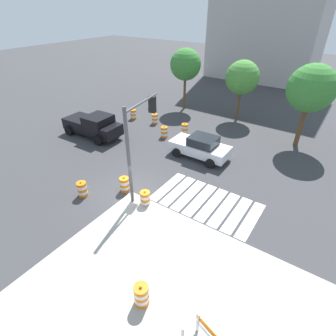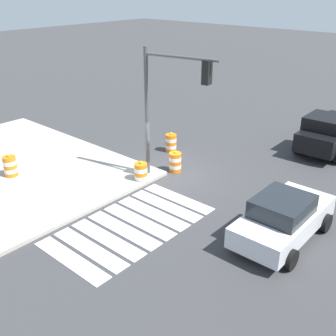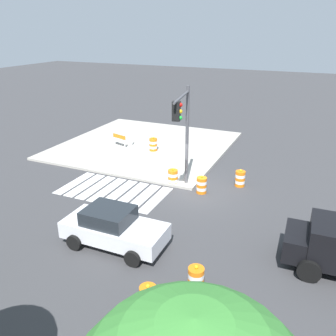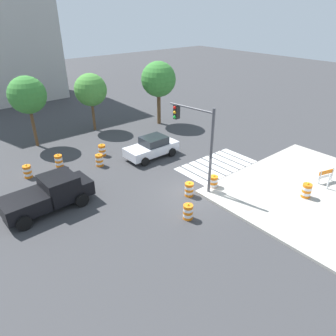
{
  "view_description": "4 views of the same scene",
  "coord_description": "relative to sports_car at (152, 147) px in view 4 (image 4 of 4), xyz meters",
  "views": [
    {
      "loc": [
        8.83,
        -9.06,
        9.74
      ],
      "look_at": [
        1.08,
        2.24,
        1.02
      ],
      "focal_mm": 28.34,
      "sensor_mm": 36.0,
      "label": 1
    },
    {
      "loc": [
        12.45,
        10.95,
        7.96
      ],
      "look_at": [
        1.25,
        1.15,
        1.12
      ],
      "focal_mm": 43.63,
      "sensor_mm": 36.0,
      "label": 2
    },
    {
      "loc": [
        -5.93,
        16.75,
        8.5
      ],
      "look_at": [
        0.94,
        1.21,
        1.66
      ],
      "focal_mm": 37.75,
      "sensor_mm": 36.0,
      "label": 3
    },
    {
      "loc": [
        -12.43,
        -12.21,
        10.78
      ],
      "look_at": [
        -0.31,
        2.38,
        0.96
      ],
      "focal_mm": 33.57,
      "sensor_mm": 36.0,
      "label": 4
    }
  ],
  "objects": [
    {
      "name": "street_tree_streetside_mid",
      "position": [
        -0.6,
        8.47,
        3.06
      ],
      "size": [
        2.98,
        2.98,
        5.38
      ],
      "color": "brown",
      "rests_on": "ground"
    },
    {
      "name": "traffic_barrel_crosswalk_end",
      "position": [
        -6.43,
        3.09,
        -0.36
      ],
      "size": [
        0.56,
        0.56,
        1.02
      ],
      "color": "orange",
      "rests_on": "ground"
    },
    {
      "name": "pickup_truck",
      "position": [
        -8.9,
        -1.93,
        0.16
      ],
      "size": [
        5.21,
        2.47,
        1.92
      ],
      "color": "black",
      "rests_on": "ground"
    },
    {
      "name": "construction_barricade",
      "position": [
        6.3,
        -11.11,
        -0.09
      ],
      "size": [
        1.4,
        1.1,
        1.0
      ],
      "color": "silver",
      "rests_on": "sidewalk_corner"
    },
    {
      "name": "ground_plane",
      "position": [
        -1.2,
        -6.19,
        -0.81
      ],
      "size": [
        120.0,
        120.0,
        0.0
      ],
      "primitive_type": "plane",
      "color": "#38383A"
    },
    {
      "name": "traffic_barrel_median_far",
      "position": [
        -8.81,
        2.83,
        -0.36
      ],
      "size": [
        0.56,
        0.56,
        1.02
      ],
      "color": "orange",
      "rests_on": "ground"
    },
    {
      "name": "crosswalk_stripes",
      "position": [
        2.8,
        -4.39,
        -0.8
      ],
      "size": [
        5.85,
        3.2,
        0.02
      ],
      "color": "silver",
      "rests_on": "ground"
    },
    {
      "name": "street_tree_streetside_far",
      "position": [
        5.37,
        5.92,
        3.63
      ],
      "size": [
        3.37,
        3.37,
        6.16
      ],
      "color": "brown",
      "rests_on": "ground"
    },
    {
      "name": "sports_car",
      "position": [
        0.0,
        0.0,
        0.0
      ],
      "size": [
        4.31,
        2.16,
        1.63
      ],
      "color": "silver",
      "rests_on": "ground"
    },
    {
      "name": "street_tree_streetside_near",
      "position": [
        -6.32,
        8.11,
        3.59
      ],
      "size": [
        3.02,
        3.02,
        5.93
      ],
      "color": "brown",
      "rests_on": "ground"
    },
    {
      "name": "traffic_barrel_near_corner",
      "position": [
        -1.73,
        -6.17,
        -0.36
      ],
      "size": [
        0.56,
        0.56,
        1.02
      ],
      "color": "orange",
      "rests_on": "ground"
    },
    {
      "name": "sidewalk_corner",
      "position": [
        4.8,
        -12.19,
        -0.74
      ],
      "size": [
        12.0,
        12.0,
        0.15
      ],
      "primitive_type": "cube",
      "color": "#ADA89E",
      "rests_on": "ground"
    },
    {
      "name": "traffic_barrel_opposite_curb",
      "position": [
        0.12,
        -6.53,
        -0.36
      ],
      "size": [
        0.56,
        0.56,
        1.02
      ],
      "color": "orange",
      "rests_on": "ground"
    },
    {
      "name": "traffic_barrel_on_sidewalk",
      "position": [
        3.61,
        -11.1,
        -0.21
      ],
      "size": [
        0.56,
        0.56,
        1.02
      ],
      "color": "orange",
      "rests_on": "sidewalk_corner"
    },
    {
      "name": "traffic_barrel_far_curb",
      "position": [
        -4.05,
        1.23,
        -0.36
      ],
      "size": [
        0.56,
        0.56,
        1.02
      ],
      "color": "orange",
      "rests_on": "ground"
    },
    {
      "name": "traffic_barrel_lane_center",
      "position": [
        -3.45,
        -7.91,
        -0.36
      ],
      "size": [
        0.56,
        0.56,
        1.02
      ],
      "color": "orange",
      "rests_on": "ground"
    },
    {
      "name": "traffic_barrel_median_near",
      "position": [
        -2.98,
        2.73,
        -0.36
      ],
      "size": [
        0.56,
        0.56,
        1.02
      ],
      "color": "orange",
      "rests_on": "ground"
    },
    {
      "name": "traffic_light_pole",
      "position": [
        -0.8,
        -5.67,
        3.1
      ],
      "size": [
        0.84,
        3.25,
        5.5
      ],
      "color": "#4C4C51",
      "rests_on": "sidewalk_corner"
    }
  ]
}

